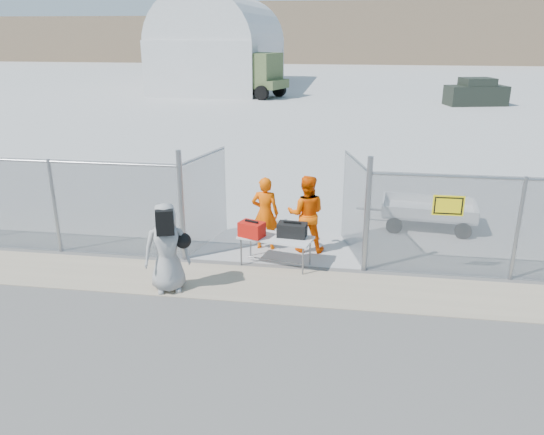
% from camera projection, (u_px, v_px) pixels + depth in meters
% --- Properties ---
extents(ground, '(160.00, 160.00, 0.00)m').
position_uv_depth(ground, '(256.00, 309.00, 9.84)').
color(ground, '#504E4E').
extents(tarmac_inside, '(160.00, 80.00, 0.01)m').
position_uv_depth(tarmac_inside, '(336.00, 86.00, 49.00)').
color(tarmac_inside, '#AAAAAA').
rests_on(tarmac_inside, ground).
extents(dirt_strip, '(44.00, 1.60, 0.01)m').
position_uv_depth(dirt_strip, '(265.00, 284.00, 10.77)').
color(dirt_strip, tan).
rests_on(dirt_strip, ground).
extents(distant_hills, '(140.00, 6.00, 9.00)m').
position_uv_depth(distant_hills, '(379.00, 33.00, 80.36)').
color(distant_hills, '#7F684F').
rests_on(distant_hills, ground).
extents(chain_link_fence, '(40.00, 0.20, 2.20)m').
position_uv_depth(chain_link_fence, '(272.00, 217.00, 11.34)').
color(chain_link_fence, gray).
rests_on(chain_link_fence, ground).
extents(quonset_hangar, '(9.00, 18.00, 8.00)m').
position_uv_depth(quonset_hangar, '(224.00, 41.00, 47.20)').
color(quonset_hangar, silver).
rests_on(quonset_hangar, ground).
extents(folding_table, '(1.69, 0.98, 0.68)m').
position_uv_depth(folding_table, '(276.00, 251.00, 11.56)').
color(folding_table, silver).
rests_on(folding_table, ground).
extents(orange_bag, '(0.61, 0.51, 0.32)m').
position_uv_depth(orange_bag, '(252.00, 229.00, 11.41)').
color(orange_bag, red).
rests_on(orange_bag, folding_table).
extents(black_duffel, '(0.64, 0.41, 0.30)m').
position_uv_depth(black_duffel, '(292.00, 230.00, 11.42)').
color(black_duffel, black).
rests_on(black_duffel, folding_table).
extents(security_worker_left, '(0.64, 0.43, 1.74)m').
position_uv_depth(security_worker_left, '(265.00, 213.00, 12.29)').
color(security_worker_left, '#FC5901').
rests_on(security_worker_left, ground).
extents(security_worker_right, '(0.91, 0.73, 1.81)m').
position_uv_depth(security_worker_right, '(306.00, 214.00, 12.16)').
color(security_worker_right, '#FC5901').
rests_on(security_worker_right, ground).
extents(visitor, '(1.02, 0.84, 1.80)m').
position_uv_depth(visitor, '(167.00, 248.00, 10.27)').
color(visitor, gray).
rests_on(visitor, ground).
extents(utility_trailer, '(3.19, 1.85, 0.74)m').
position_uv_depth(utility_trailer, '(428.00, 214.00, 13.82)').
color(utility_trailer, silver).
rests_on(utility_trailer, ground).
extents(military_truck, '(7.37, 4.89, 3.30)m').
position_uv_depth(military_truck, '(242.00, 75.00, 40.89)').
color(military_truck, '#4F6035').
rests_on(military_truck, ground).
extents(parked_vehicle_near, '(4.29, 2.70, 1.80)m').
position_uv_depth(parked_vehicle_near, '(476.00, 92.00, 36.18)').
color(parked_vehicle_near, '#222921').
rests_on(parked_vehicle_near, ground).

